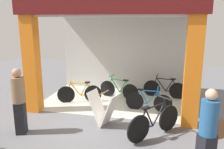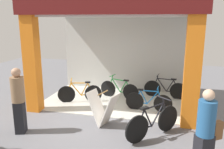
{
  "view_description": "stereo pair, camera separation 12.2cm",
  "coord_description": "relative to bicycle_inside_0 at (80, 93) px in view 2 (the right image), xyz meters",
  "views": [
    {
      "loc": [
        1.68,
        -6.39,
        2.9
      ],
      "look_at": [
        0.0,
        0.75,
        1.15
      ],
      "focal_mm": 38.07,
      "sensor_mm": 36.0,
      "label": 1
    },
    {
      "loc": [
        1.79,
        -6.36,
        2.9
      ],
      "look_at": [
        0.0,
        0.75,
        1.15
      ],
      "focal_mm": 38.07,
      "sensor_mm": 36.0,
      "label": 2
    }
  ],
  "objects": [
    {
      "name": "ground_plane",
      "position": [
        1.23,
        -1.06,
        -0.34
      ],
      "size": [
        18.25,
        18.25,
        0.0
      ],
      "primitive_type": "plane",
      "color": "slate",
      "rests_on": "ground"
    },
    {
      "name": "shop_facade",
      "position": [
        1.23,
        0.46,
        1.64
      ],
      "size": [
        5.33,
        3.3,
        3.7
      ],
      "color": "beige",
      "rests_on": "ground"
    },
    {
      "name": "bicycle_inside_0",
      "position": [
        0.0,
        0.0,
        0.0
      ],
      "size": [
        1.46,
        0.58,
        0.85
      ],
      "color": "black",
      "rests_on": "ground"
    },
    {
      "name": "bicycle_inside_1",
      "position": [
        2.41,
        -0.25,
        -0.01
      ],
      "size": [
        1.47,
        0.4,
        0.81
      ],
      "color": "black",
      "rests_on": "ground"
    },
    {
      "name": "bicycle_inside_2",
      "position": [
        2.89,
        1.2,
        0.01
      ],
      "size": [
        1.57,
        0.43,
        0.87
      ],
      "color": "black",
      "rests_on": "ground"
    },
    {
      "name": "bicycle_inside_3",
      "position": [
        1.25,
        0.72,
        0.0
      ],
      "size": [
        1.51,
        0.51,
        0.85
      ],
      "color": "black",
      "rests_on": "ground"
    },
    {
      "name": "bicycle_parked_0",
      "position": [
        2.69,
        -1.9,
        0.05
      ],
      "size": [
        1.17,
        1.37,
        0.97
      ],
      "color": "black",
      "rests_on": "ground"
    },
    {
      "name": "sandwich_board_sign",
      "position": [
        1.3,
        -1.56,
        0.14
      ],
      "size": [
        0.91,
        0.69,
        0.96
      ],
      "color": "silver",
      "rests_on": "ground"
    },
    {
      "name": "pedestrian_0",
      "position": [
        3.71,
        -3.23,
        0.54
      ],
      "size": [
        0.56,
        0.48,
        1.71
      ],
      "color": "black",
      "rests_on": "ground"
    },
    {
      "name": "pedestrian_2",
      "position": [
        -0.65,
        -2.49,
        0.55
      ],
      "size": [
        0.42,
        0.42,
        1.71
      ],
      "color": "black",
      "rests_on": "ground"
    }
  ]
}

